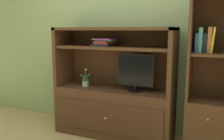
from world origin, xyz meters
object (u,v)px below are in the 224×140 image
at_px(bookshelf_tall, 209,104).
at_px(upright_book_row, 205,41).
at_px(potted_plant, 85,83).
at_px(magazine_stack, 106,42).
at_px(tv_monitor, 136,72).
at_px(media_console, 114,100).

bearing_deg(bookshelf_tall, upright_book_row, -172.98).
height_order(potted_plant, upright_book_row, upright_book_row).
distance_m(potted_plant, magazine_stack, 0.62).
distance_m(bookshelf_tall, upright_book_row, 0.70).
bearing_deg(tv_monitor, potted_plant, -179.56).
xyz_separation_m(media_console, magazine_stack, (-0.11, -0.01, 0.75)).
bearing_deg(tv_monitor, upright_book_row, 1.28).
distance_m(media_console, upright_book_row, 1.33).
height_order(tv_monitor, bookshelf_tall, bookshelf_tall).
bearing_deg(media_console, magazine_stack, -174.91).
bearing_deg(potted_plant, media_console, 3.91).
xyz_separation_m(media_console, upright_book_row, (1.07, -0.00, 0.79)).
bearing_deg(bookshelf_tall, tv_monitor, -178.16).
distance_m(potted_plant, upright_book_row, 1.59).
bearing_deg(tv_monitor, magazine_stack, 178.25).
height_order(media_console, magazine_stack, media_console).
bearing_deg(tv_monitor, bookshelf_tall, 1.84).
bearing_deg(magazine_stack, bookshelf_tall, 0.68).
relative_size(bookshelf_tall, upright_book_row, 6.35).
bearing_deg(magazine_stack, media_console, 5.09).
bearing_deg(bookshelf_tall, media_console, -179.73).
height_order(media_console, potted_plant, media_console).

